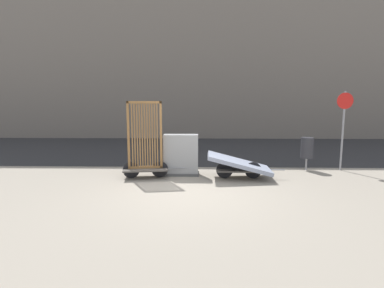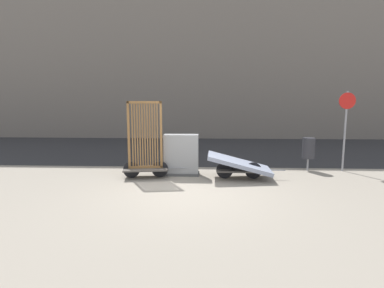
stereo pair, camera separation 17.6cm
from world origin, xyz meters
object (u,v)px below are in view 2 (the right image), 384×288
Objects in this scene: bike_cart_with_bedframe at (146,150)px; utility_cabinet at (181,156)px; bike_cart_with_mattress at (239,165)px; trash_bin at (309,148)px; sign_post at (346,120)px.

bike_cart_with_bedframe is 1.80× the size of utility_cabinet.
bike_cart_with_mattress is 1.79m from utility_cabinet.
trash_bin is at bearing 4.32° from bike_cart_with_bedframe.
utility_cabinet is (-1.74, 0.37, 0.17)m from bike_cart_with_mattress.
bike_cart_with_bedframe is at bearing -169.66° from sign_post.
sign_post is at bearing 2.05° from bike_cart_with_bedframe.
bike_cart_with_bedframe reaches higher than bike_cart_with_mattress.
utility_cabinet is 0.49× the size of sign_post.
bike_cart_with_bedframe is 1.12m from utility_cabinet.
trash_bin is (4.13, 0.78, 0.15)m from utility_cabinet.
bike_cart_with_bedframe reaches higher than utility_cabinet.
utility_cabinet is at bearing -169.25° from trash_bin.
bike_cart_with_mattress is 2.67m from trash_bin.
trash_bin is (5.16, 1.15, -0.08)m from bike_cart_with_bedframe.
bike_cart_with_bedframe is at bearing -178.63° from bike_cart_with_mattress.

